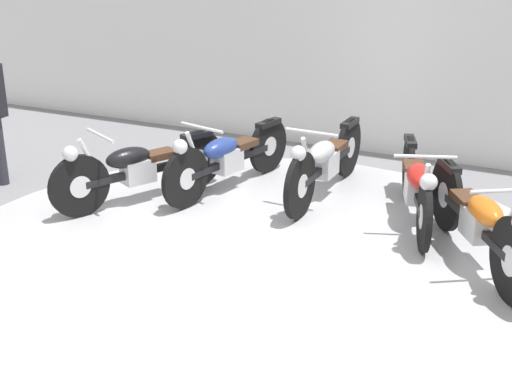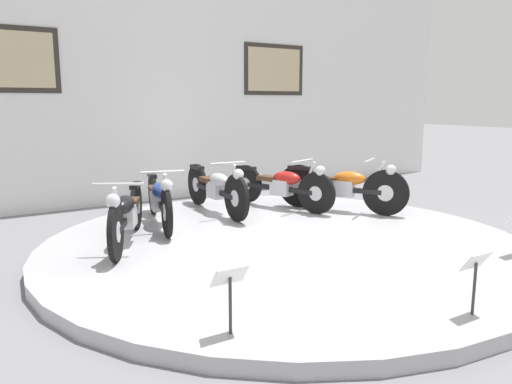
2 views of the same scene
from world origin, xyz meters
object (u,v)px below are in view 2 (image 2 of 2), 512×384
motorcycle_black (126,212)px  info_placard_front_centre (476,269)px  motorcycle_silver (216,187)px  motorcycle_blue (159,197)px  motorcycle_red (282,184)px  motorcycle_orange (343,185)px  info_placard_front_left (230,285)px

motorcycle_black → info_placard_front_centre: motorcycle_black is taller
motorcycle_silver → info_placard_front_centre: size_ratio=3.92×
motorcycle_silver → motorcycle_blue: bearing=-165.6°
motorcycle_red → motorcycle_black: bearing=-165.8°
motorcycle_orange → info_placard_front_left: bearing=-142.3°
motorcycle_black → motorcycle_silver: motorcycle_silver is taller
motorcycle_silver → info_placard_front_centre: 4.28m
info_placard_front_centre → motorcycle_black: bearing=116.3°
motorcycle_black → motorcycle_silver: size_ratio=0.88×
motorcycle_black → motorcycle_silver: bearing=29.2°
motorcycle_black → motorcycle_red: 2.75m
motorcycle_blue → motorcycle_silver: (0.99, 0.26, 0.01)m
motorcycle_red → info_placard_front_left: motorcycle_red is taller
motorcycle_red → motorcycle_blue: bearing=-180.0°
motorcycle_blue → info_placard_front_left: motorcycle_blue is taller
info_placard_front_left → motorcycle_orange: bearing=37.7°
info_placard_front_centre → motorcycle_red: bearing=76.1°
motorcycle_blue → motorcycle_red: 2.00m
motorcycle_orange → info_placard_front_centre: 3.75m
motorcycle_silver → motorcycle_red: (1.00, -0.25, -0.01)m
motorcycle_black → motorcycle_red: bearing=14.2°
motorcycle_orange → info_placard_front_centre: motorcycle_orange is taller
motorcycle_blue → motorcycle_red: bearing=0.0°
motorcycle_blue → motorcycle_silver: motorcycle_silver is taller
info_placard_front_left → motorcycle_silver: bearing=63.8°
motorcycle_red → info_placard_front_left: (-2.76, -3.31, -0.01)m
motorcycle_silver → motorcycle_orange: (1.66, -0.92, 0.01)m
motorcycle_silver → motorcycle_orange: 1.90m
motorcycle_orange → info_placard_front_centre: size_ratio=3.43×
motorcycle_black → info_placard_front_centre: 3.74m
motorcycle_red → info_placard_front_centre: bearing=-103.9°
motorcycle_blue → info_placard_front_centre: bearing=-76.1°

